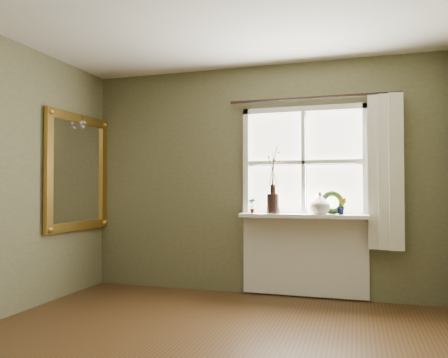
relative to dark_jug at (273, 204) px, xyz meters
name	(u,v)px	position (x,y,z in m)	size (l,w,h in m)	color
wall_back	(256,179)	(-0.23, 0.18, 0.27)	(4.00, 0.10, 2.60)	brown
window_frame	(304,163)	(0.32, 0.11, 0.45)	(1.36, 0.06, 1.24)	silver
window_sill	(303,216)	(0.32, 0.00, -0.13)	(1.36, 0.26, 0.04)	silver
window_apron	(304,255)	(0.32, 0.11, -0.57)	(1.36, 0.04, 0.88)	silver
dark_jug	(273,204)	(0.00, 0.00, 0.00)	(0.15, 0.15, 0.22)	black
cream_vase	(320,203)	(0.50, 0.00, 0.01)	(0.23, 0.23, 0.24)	beige
wreath	(332,205)	(0.63, 0.04, -0.01)	(0.26, 0.26, 0.06)	#293E1B
potted_plant_left	(252,205)	(-0.24, 0.00, -0.02)	(0.09, 0.06, 0.17)	#293E1B
potted_plant_right	(342,206)	(0.73, 0.00, -0.02)	(0.10, 0.08, 0.18)	#293E1B
curtain	(385,172)	(1.16, 0.01, 0.34)	(0.36, 0.12, 1.59)	beige
curtain_rod	(312,98)	(0.42, 0.05, 1.15)	(0.03, 0.03, 1.84)	black
gilt_mirror	(78,172)	(-2.19, -0.43, 0.36)	(0.10, 1.12, 1.33)	white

